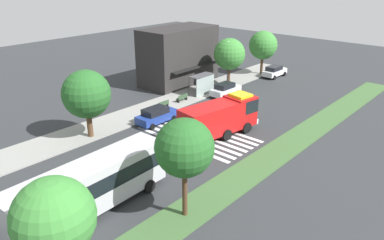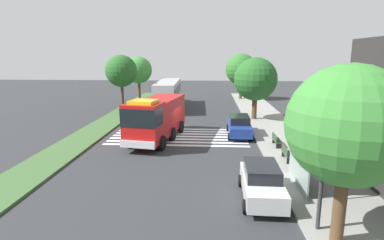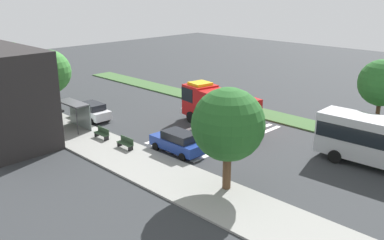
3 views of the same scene
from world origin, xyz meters
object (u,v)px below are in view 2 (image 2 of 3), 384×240
(bench_near_shelter, at_px, (287,154))
(sidewalk_tree_center, at_px, (348,126))
(street_lamp, at_px, (326,139))
(sidewalk_tree_far_west, at_px, (241,69))
(bench_west_of_shelter, at_px, (276,140))
(fire_truck, at_px, (156,117))
(median_tree_far_west, at_px, (139,70))
(bus_stop_shelter, at_px, (306,154))
(transit_bus, at_px, (168,92))
(sidewalk_tree_west, at_px, (256,79))
(median_tree_west, at_px, (121,71))
(parked_car_mid, at_px, (262,182))
(parked_car_west, at_px, (239,126))

(bench_near_shelter, bearing_deg, sidewalk_tree_center, -2.02)
(street_lamp, xyz_separation_m, sidewalk_tree_far_west, (-37.87, 0.40, 0.86))
(street_lamp, bearing_deg, bench_west_of_shelter, 176.44)
(fire_truck, relative_size, median_tree_far_west, 1.34)
(fire_truck, xyz_separation_m, bus_stop_shelter, (8.61, 9.50, -0.12))
(bench_near_shelter, xyz_separation_m, sidewalk_tree_far_west, (-29.60, -0.32, 4.15))
(transit_bus, bearing_deg, street_lamp, -162.90)
(sidewalk_tree_west, height_order, median_tree_west, median_tree_west)
(median_tree_far_west, bearing_deg, street_lamp, 23.88)
(fire_truck, height_order, street_lamp, street_lamp)
(fire_truck, distance_m, bench_near_shelter, 10.68)
(parked_car_mid, relative_size, street_lamp, 0.70)
(median_tree_west, bearing_deg, parked_car_mid, 30.74)
(parked_car_mid, height_order, transit_bus, transit_bus)
(bus_stop_shelter, bearing_deg, parked_car_mid, -59.35)
(parked_car_west, bearing_deg, median_tree_west, -126.39)
(bench_west_of_shelter, relative_size, median_tree_far_west, 0.24)
(transit_bus, distance_m, median_tree_west, 6.96)
(bench_near_shelter, relative_size, sidewalk_tree_center, 0.24)
(parked_car_west, distance_m, street_lamp, 15.41)
(bench_west_of_shelter, bearing_deg, parked_car_mid, -16.00)
(fire_truck, relative_size, bench_west_of_shelter, 5.55)
(bench_near_shelter, relative_size, street_lamp, 0.25)
(parked_car_west, height_order, median_tree_far_west, median_tree_far_west)
(street_lamp, xyz_separation_m, sidewalk_tree_center, (0.84, 0.40, 0.68))
(fire_truck, height_order, sidewalk_tree_far_west, sidewalk_tree_far_west)
(parked_car_mid, relative_size, sidewalk_tree_center, 0.68)
(bus_stop_shelter, relative_size, sidewalk_tree_center, 0.53)
(transit_bus, xyz_separation_m, sidewalk_tree_west, (7.01, 10.38, 2.31))
(bus_stop_shelter, distance_m, bench_west_of_shelter, 7.42)
(fire_truck, bearing_deg, transit_bus, -166.40)
(street_lamp, bearing_deg, median_tree_west, -149.03)
(bench_west_of_shelter, bearing_deg, bus_stop_shelter, -0.20)
(fire_truck, height_order, median_tree_far_west, median_tree_far_west)
(parked_car_west, xyz_separation_m, median_tree_west, (-10.06, -13.25, 4.17))
(parked_car_west, xyz_separation_m, transit_bus, (-13.82, -8.19, 1.23))
(bench_near_shelter, relative_size, median_tree_west, 0.23)
(parked_car_mid, relative_size, bench_near_shelter, 2.79)
(sidewalk_tree_west, bearing_deg, bus_stop_shelter, 0.97)
(sidewalk_tree_center, bearing_deg, parked_car_west, -172.10)
(parked_car_west, relative_size, sidewalk_tree_center, 0.72)
(fire_truck, height_order, sidewalk_tree_center, sidewalk_tree_center)
(fire_truck, distance_m, street_lamp, 15.72)
(transit_bus, height_order, sidewalk_tree_center, sidewalk_tree_center)
(bus_stop_shelter, xyz_separation_m, sidewalk_tree_center, (5.12, -0.30, 2.67))
(sidewalk_tree_far_west, bearing_deg, fire_truck, -20.22)
(parked_car_west, bearing_deg, median_tree_far_west, -144.26)
(fire_truck, xyz_separation_m, bench_near_shelter, (4.61, 9.52, -1.42))
(bench_west_of_shelter, bearing_deg, sidewalk_tree_center, -1.48)
(bus_stop_shelter, xyz_separation_m, sidewalk_tree_west, (-17.55, -0.30, 2.55))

